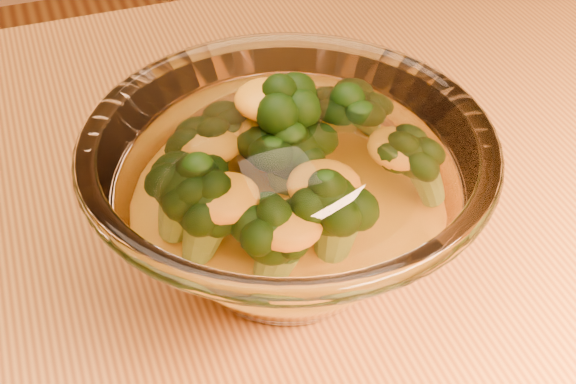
{
  "coord_description": "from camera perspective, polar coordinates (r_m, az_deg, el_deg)",
  "views": [
    {
      "loc": [
        -0.22,
        -0.32,
        1.12
      ],
      "look_at": [
        -0.1,
        0.02,
        0.81
      ],
      "focal_mm": 50.0,
      "sensor_mm": 36.0,
      "label": 1
    }
  ],
  "objects": [
    {
      "name": "table",
      "position": [
        0.61,
        9.54,
        -10.77
      ],
      "size": [
        1.2,
        0.8,
        0.75
      ],
      "color": "#B47C36",
      "rests_on": "ground"
    },
    {
      "name": "broccoli_heap",
      "position": [
        0.47,
        -0.34,
        1.63
      ],
      "size": [
        0.16,
        0.14,
        0.08
      ],
      "color": "black",
      "rests_on": "cheese_sauce"
    },
    {
      "name": "glass_bowl",
      "position": [
        0.48,
        0.0,
        -0.47
      ],
      "size": [
        0.24,
        0.24,
        0.11
      ],
      "color": "white",
      "rests_on": "table"
    },
    {
      "name": "cheese_sauce",
      "position": [
        0.49,
        0.0,
        -2.45
      ],
      "size": [
        0.13,
        0.13,
        0.04
      ],
      "primitive_type": "ellipsoid",
      "color": "#FFA315",
      "rests_on": "glass_bowl"
    }
  ]
}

